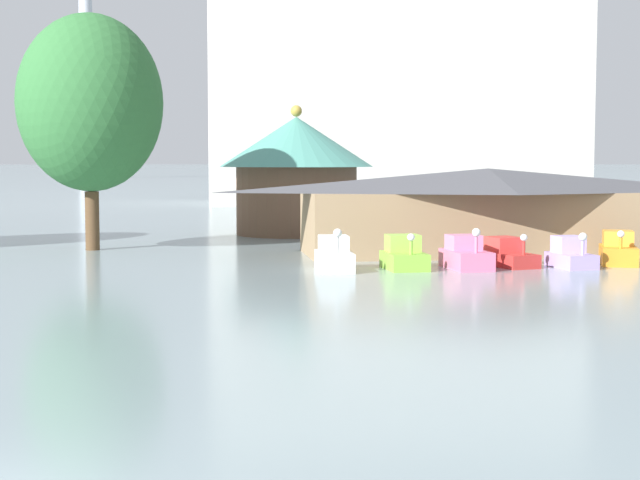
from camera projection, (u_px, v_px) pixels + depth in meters
name	position (u px, v px, depth m)	size (l,w,h in m)	color
pedal_boat_white	(334.00, 257.00, 41.20)	(1.46, 2.73, 1.83)	white
pedal_boat_lime	(404.00, 256.00, 41.81)	(1.69, 2.58, 1.58)	#8CCC3F
pedal_boat_pink	(466.00, 255.00, 42.01)	(1.73, 2.94, 1.80)	pink
pedal_boat_red	(507.00, 255.00, 43.08)	(2.11, 3.24, 1.48)	red
pedal_boat_lavender	(571.00, 255.00, 42.43)	(1.61, 2.52, 1.57)	#B299D8
pedal_boat_orange	(618.00, 251.00, 43.87)	(2.39, 3.24, 1.57)	orange
boathouse	(488.00, 209.00, 48.58)	(19.18, 6.75, 4.17)	#9E7F5B
green_roof_pavilion	(296.00, 169.00, 61.23)	(9.43, 9.43, 7.92)	brown
shoreline_tree_mid	(90.00, 103.00, 50.16)	(7.31, 7.31, 11.93)	brown
background_building_block	(392.00, 74.00, 106.39)	(39.60, 16.69, 27.42)	beige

